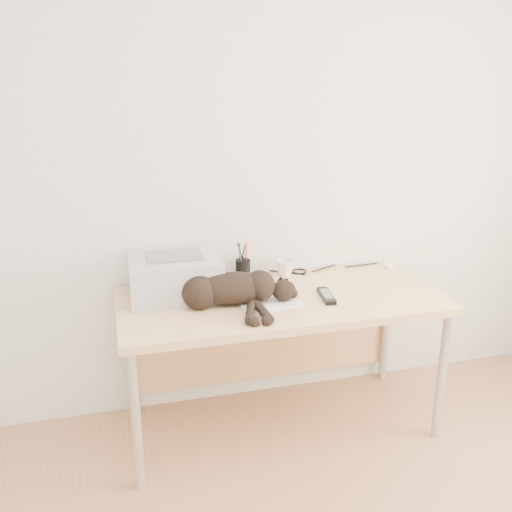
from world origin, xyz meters
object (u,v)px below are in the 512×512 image
object	(u,v)px
mug	(285,268)
mouse	(388,264)
pen_cup	(243,269)
printer	(175,275)
cat	(228,291)
desk	(276,314)

from	to	relation	value
mug	mouse	distance (m)	0.62
pen_cup	printer	bearing A→B (deg)	-162.23
printer	cat	distance (m)	0.30
pen_cup	mouse	bearing A→B (deg)	-0.68
mug	pen_cup	bearing A→B (deg)	174.40
desk	pen_cup	distance (m)	0.31
pen_cup	mouse	distance (m)	0.85
cat	pen_cup	size ratio (longest dim) A/B	3.68
mouse	mug	bearing A→B (deg)	-171.46
desk	pen_cup	size ratio (longest dim) A/B	7.95
desk	printer	world-z (taller)	printer
desk	mug	distance (m)	0.27
printer	mouse	distance (m)	1.23
desk	pen_cup	xyz separation A→B (m)	(-0.13, 0.20, 0.19)
cat	mouse	world-z (taller)	cat
desk	printer	xyz separation A→B (m)	(-0.50, 0.08, 0.23)
mug	mouse	bearing A→B (deg)	1.14
printer	cat	world-z (taller)	printer
mug	mouse	size ratio (longest dim) A/B	1.05
printer	mouse	world-z (taller)	printer
cat	printer	bearing A→B (deg)	143.29
mouse	pen_cup	bearing A→B (deg)	-173.27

